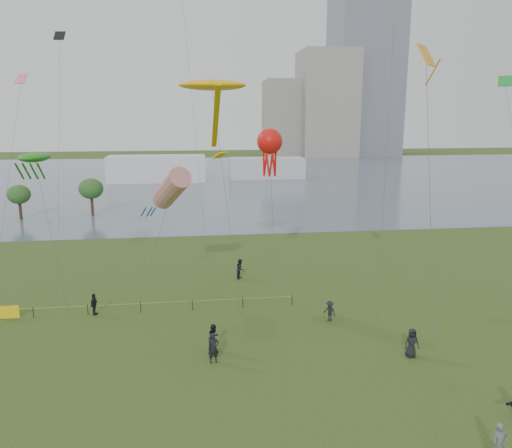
{
  "coord_description": "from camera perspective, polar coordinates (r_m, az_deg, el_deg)",
  "views": [
    {
      "loc": [
        -4.17,
        -22.08,
        15.07
      ],
      "look_at": [
        0.0,
        10.0,
        8.0
      ],
      "focal_mm": 35.0,
      "sensor_mm": 36.0,
      "label": 1
    }
  ],
  "objects": [
    {
      "name": "spectator_c",
      "position": [
        40.78,
        -18.02,
        -8.71
      ],
      "size": [
        0.65,
        1.07,
        1.7
      ],
      "primitive_type": "imported",
      "rotation": [
        0.0,
        0.0,
        1.32
      ],
      "color": "black",
      "rests_on": "ground_plane"
    },
    {
      "name": "spectator_b",
      "position": [
        38.15,
        8.42,
        -9.81
      ],
      "size": [
        1.1,
        1.14,
        1.56
      ],
      "primitive_type": "imported",
      "rotation": [
        0.0,
        0.0,
        -0.84
      ],
      "color": "black",
      "rests_on": "ground_plane"
    },
    {
      "name": "kite_creature",
      "position": [
        45.52,
        -23.98,
        6.98
      ],
      "size": [
        4.47,
        8.55,
        12.11
      ],
      "rotation": [
        0.0,
        0.0,
        -0.19
      ],
      "color": "#3F3F42"
    },
    {
      "name": "kite_windsock",
      "position": [
        40.33,
        -9.69,
        4.0
      ],
      "size": [
        4.75,
        5.08,
        11.25
      ],
      "rotation": [
        0.0,
        0.0,
        -0.18
      ],
      "color": "#3F3F42"
    },
    {
      "name": "kite_delta",
      "position": [
        30.63,
        19.02,
        15.98
      ],
      "size": [
        2.85,
        9.01,
        18.99
      ],
      "rotation": [
        0.0,
        0.0,
        -0.32
      ],
      "color": "#3F3F42"
    },
    {
      "name": "lake",
      "position": [
        123.07,
        -5.43,
        5.24
      ],
      "size": [
        400.0,
        120.0,
        0.08
      ],
      "primitive_type": "cube",
      "color": "slate",
      "rests_on": "ground_plane"
    },
    {
      "name": "fence",
      "position": [
        41.43,
        -21.6,
        -9.09
      ],
      "size": [
        24.07,
        0.07,
        1.05
      ],
      "color": "black",
      "rests_on": "ground_plane"
    },
    {
      "name": "pavilion_left",
      "position": [
        117.96,
        -11.24,
        6.22
      ],
      "size": [
        22.0,
        8.0,
        6.0
      ],
      "primitive_type": "cube",
      "color": "silver",
      "rests_on": "ground_plane"
    },
    {
      "name": "building_low",
      "position": [
        193.49,
        3.44,
        11.98
      ],
      "size": [
        16.0,
        18.0,
        28.0
      ],
      "primitive_type": "cube",
      "color": "gray",
      "rests_on": "ground_plane"
    },
    {
      "name": "small_kites",
      "position": [
        40.84,
        -8.11,
        21.92
      ],
      "size": [
        37.65,
        12.65,
        11.61
      ],
      "color": "white"
    },
    {
      "name": "kite_stingray",
      "position": [
        38.04,
        -4.99,
        15.43
      ],
      "size": [
        4.97,
        10.03,
        17.62
      ],
      "rotation": [
        0.0,
        0.0,
        -0.37
      ],
      "color": "#3F3F42"
    },
    {
      "name": "pavilion_right",
      "position": [
        122.09,
        1.2,
        6.41
      ],
      "size": [
        18.0,
        7.0,
        5.0
      ],
      "primitive_type": "cube",
      "color": "silver",
      "rests_on": "ground_plane"
    },
    {
      "name": "ground_plane",
      "position": [
        27.05,
        2.94,
        -21.54
      ],
      "size": [
        400.0,
        400.0,
        0.0
      ],
      "primitive_type": "plane",
      "color": "#263E13"
    },
    {
      "name": "building_mid",
      "position": [
        190.83,
        8.06,
        13.39
      ],
      "size": [
        20.0,
        20.0,
        38.0
      ],
      "primitive_type": "cube",
      "color": "gray",
      "rests_on": "ground_plane"
    },
    {
      "name": "spectator_f",
      "position": [
        31.93,
        -4.88,
        -13.95
      ],
      "size": [
        0.79,
        0.61,
        1.91
      ],
      "primitive_type": "imported",
      "rotation": [
        0.0,
        0.0,
        0.23
      ],
      "color": "black",
      "rests_on": "ground_plane"
    },
    {
      "name": "spectator_a",
      "position": [
        33.23,
        -4.81,
        -12.87
      ],
      "size": [
        1.12,
        1.16,
        1.89
      ],
      "primitive_type": "imported",
      "rotation": [
        0.0,
        0.0,
        0.95
      ],
      "color": "black",
      "rests_on": "ground_plane"
    },
    {
      "name": "kite_octopus",
      "position": [
        42.04,
        1.57,
        9.31
      ],
      "size": [
        2.13,
        8.49,
        14.02
      ],
      "rotation": [
        0.0,
        0.0,
        0.03
      ],
      "color": "#3F3F42"
    },
    {
      "name": "spectator_d",
      "position": [
        33.97,
        17.37,
        -12.83
      ],
      "size": [
        0.94,
        0.62,
        1.9
      ],
      "primitive_type": "imported",
      "rotation": [
        0.0,
        0.0,
        0.02
      ],
      "color": "black",
      "rests_on": "ground_plane"
    },
    {
      "name": "spectator_g",
      "position": [
        47.09,
        -1.8,
        -5.14
      ],
      "size": [
        0.99,
        1.11,
        1.89
      ],
      "primitive_type": "imported",
      "rotation": [
        0.0,
        0.0,
        1.21
      ],
      "color": "black",
      "rests_on": "ground_plane"
    },
    {
      "name": "kite_flyer",
      "position": [
        26.22,
        26.06,
        -21.61
      ],
      "size": [
        0.74,
        0.52,
        1.92
      ],
      "primitive_type": "imported",
      "rotation": [
        0.0,
        0.0,
        0.09
      ],
      "color": "#595B60",
      "rests_on": "ground_plane"
    }
  ]
}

